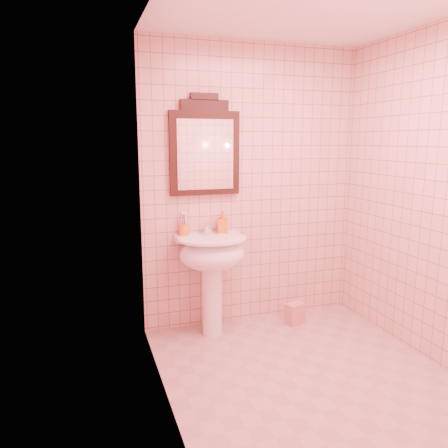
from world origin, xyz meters
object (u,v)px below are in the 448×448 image
object	(u,v)px
mirror	(205,149)
towel	(295,314)
toothbrush_cup	(184,229)
pedestal_sink	(212,261)
soap_dispenser	(223,222)

from	to	relation	value
mirror	towel	xyz separation A→B (m)	(0.78, -0.23, -1.49)
mirror	toothbrush_cup	bearing A→B (deg)	-167.46
pedestal_sink	towel	xyz separation A→B (m)	(0.78, -0.03, -0.56)
towel	toothbrush_cup	bearing A→B (deg)	169.27
pedestal_sink	mirror	distance (m)	0.95
toothbrush_cup	towel	xyz separation A→B (m)	(0.99, -0.19, -0.82)
towel	soap_dispenser	bearing A→B (deg)	164.45
toothbrush_cup	pedestal_sink	bearing A→B (deg)	-36.97
towel	pedestal_sink	bearing A→B (deg)	177.69
pedestal_sink	towel	distance (m)	0.96
soap_dispenser	pedestal_sink	bearing A→B (deg)	-117.99
mirror	soap_dispenser	distance (m)	0.65
mirror	soap_dispenser	world-z (taller)	mirror
soap_dispenser	toothbrush_cup	bearing A→B (deg)	-165.58
toothbrush_cup	towel	size ratio (longest dim) A/B	0.94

